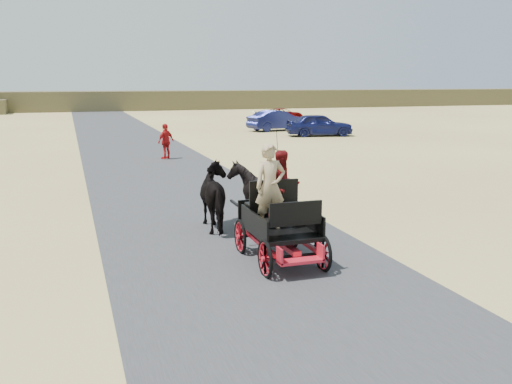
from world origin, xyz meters
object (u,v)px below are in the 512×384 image
object	(u,v)px
car_c	(278,118)
car_d	(283,114)
horse_right	(259,194)
horse_left	(219,197)
pedestrian	(166,141)
car_a	(319,125)
carriage	(279,244)
car_b	(278,120)

from	to	relation	value
car_c	car_d	world-z (taller)	car_c
horse_right	horse_left	bearing A→B (deg)	0.00
pedestrian	car_c	xyz separation A→B (m)	(12.81, 18.81, -0.28)
car_a	car_d	size ratio (longest dim) A/B	1.12
carriage	car_a	bearing A→B (deg)	63.79
car_d	pedestrian	bearing A→B (deg)	138.46
horse_left	car_d	xyz separation A→B (m)	(16.12, 37.66, -0.28)
carriage	pedestrian	xyz separation A→B (m)	(0.36, 16.70, 0.50)
car_b	car_a	bearing A→B (deg)	-178.90
car_a	horse_right	bearing A→B (deg)	162.53
car_b	car_c	xyz separation A→B (m)	(2.10, 5.56, -0.19)
car_a	car_d	bearing A→B (deg)	-1.13
horse_left	car_d	bearing A→B (deg)	-113.18
pedestrian	car_a	distance (m)	14.53
horse_left	car_b	size ratio (longest dim) A/B	0.43
car_b	horse_right	bearing A→B (deg)	145.94
horse_left	car_b	world-z (taller)	horse_left
car_b	car_d	xyz separation A→B (m)	(4.50, 10.71, -0.20)
carriage	car_d	size ratio (longest dim) A/B	0.59
horse_right	car_c	world-z (taller)	horse_right
horse_right	car_d	world-z (taller)	horse_right
car_a	car_c	distance (m)	10.57
horse_right	car_a	size ratio (longest dim) A/B	0.37
horse_left	car_d	world-z (taller)	horse_left
horse_left	horse_right	xyz separation A→B (m)	(1.10, 0.00, 0.00)
carriage	car_c	size ratio (longest dim) A/B	0.60
car_a	car_d	world-z (taller)	car_a
car_a	car_c	xyz separation A→B (m)	(0.87, 10.53, -0.19)
horse_left	car_b	distance (m)	29.35
car_a	car_c	size ratio (longest dim) A/B	1.13
pedestrian	car_c	world-z (taller)	pedestrian
car_a	car_d	distance (m)	16.02
car_c	horse_right	bearing A→B (deg)	156.72
horse_left	car_a	bearing A→B (deg)	-120.31
car_b	pedestrian	bearing A→B (deg)	128.31
carriage	car_b	distance (m)	31.94
car_a	car_b	bearing A→B (deg)	24.49
car_a	horse_left	bearing A→B (deg)	160.35
car_a	car_b	distance (m)	5.12
car_c	car_d	bearing A→B (deg)	-27.08
car_a	carriage	bearing A→B (deg)	164.44
car_a	car_c	world-z (taller)	car_a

